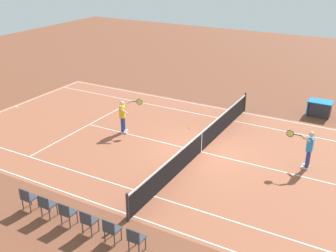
{
  "coord_description": "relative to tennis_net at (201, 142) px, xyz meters",
  "views": [
    {
      "loc": [
        -6.6,
        14.9,
        8.31
      ],
      "look_at": [
        1.71,
        -0.02,
        0.9
      ],
      "focal_mm": 43.28,
      "sensor_mm": 36.0,
      "label": 1
    }
  ],
  "objects": [
    {
      "name": "ground_plane",
      "position": [
        0.0,
        0.0,
        -0.49
      ],
      "size": [
        60.0,
        60.0,
        0.0
      ],
      "primitive_type": "plane",
      "color": "brown"
    },
    {
      "name": "court_slab",
      "position": [
        0.0,
        0.0,
        -0.49
      ],
      "size": [
        24.2,
        11.4,
        0.0
      ],
      "primitive_type": "cube",
      "color": "#935138",
      "rests_on": "ground_plane"
    },
    {
      "name": "court_line_markings",
      "position": [
        0.0,
        0.0,
        -0.49
      ],
      "size": [
        23.85,
        11.05,
        0.01
      ],
      "color": "white",
      "rests_on": "ground_plane"
    },
    {
      "name": "tennis_net",
      "position": [
        0.0,
        0.0,
        0.0
      ],
      "size": [
        0.1,
        11.7,
        1.08
      ],
      "color": "#2D2D33",
      "rests_on": "ground_plane"
    },
    {
      "name": "tennis_player_near",
      "position": [
        4.25,
        -0.08,
        0.44
      ],
      "size": [
        0.95,
        0.9,
        1.7
      ],
      "color": "navy",
      "rests_on": "ground_plane"
    },
    {
      "name": "tennis_player_far",
      "position": [
        -4.42,
        -0.81,
        0.44
      ],
      "size": [
        1.05,
        0.78,
        1.7
      ],
      "color": "navy",
      "rests_on": "ground_plane"
    },
    {
      "name": "tennis_ball",
      "position": [
        1.64,
        -2.11,
        -0.46
      ],
      "size": [
        0.07,
        0.07,
        0.07
      ],
      "primitive_type": "sphere",
      "color": "#CCE01E",
      "rests_on": "ground_plane"
    },
    {
      "name": "spectator_chair_0",
      "position": [
        -1.07,
        6.96,
        0.03
      ],
      "size": [
        0.44,
        0.44,
        0.88
      ],
      "color": "#38383D",
      "rests_on": "ground_plane"
    },
    {
      "name": "spectator_chair_1",
      "position": [
        -0.18,
        6.96,
        0.03
      ],
      "size": [
        0.44,
        0.44,
        0.88
      ],
      "color": "#38383D",
      "rests_on": "ground_plane"
    },
    {
      "name": "spectator_chair_2",
      "position": [
        0.7,
        6.96,
        0.03
      ],
      "size": [
        0.44,
        0.44,
        0.88
      ],
      "color": "#38383D",
      "rests_on": "ground_plane"
    },
    {
      "name": "spectator_chair_3",
      "position": [
        1.59,
        6.96,
        0.03
      ],
      "size": [
        0.44,
        0.44,
        0.88
      ],
      "color": "#38383D",
      "rests_on": "ground_plane"
    },
    {
      "name": "spectator_chair_4",
      "position": [
        2.48,
        6.96,
        0.03
      ],
      "size": [
        0.44,
        0.44,
        0.88
      ],
      "color": "#38383D",
      "rests_on": "ground_plane"
    },
    {
      "name": "spectator_chair_5",
      "position": [
        3.36,
        6.96,
        0.03
      ],
      "size": [
        0.44,
        0.44,
        0.88
      ],
      "color": "#38383D",
      "rests_on": "ground_plane"
    },
    {
      "name": "equipment_cart_tarped",
      "position": [
        -3.79,
        -7.09,
        -0.05
      ],
      "size": [
        1.25,
        0.84,
        0.85
      ],
      "color": "#2D2D33",
      "rests_on": "ground_plane"
    }
  ]
}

